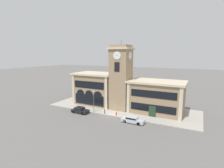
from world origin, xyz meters
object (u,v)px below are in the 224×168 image
Objects in this scene: parked_car_near at (80,110)px; bollard at (105,111)px; parked_car_mid at (133,120)px; street_lamp at (94,98)px; fire_hydrant at (116,114)px.

parked_car_near is 5.93m from bollard.
parked_car_near is at bearing -179.37° from parked_car_mid.
street_lamp is at bearing 33.89° from parked_car_near.
parked_car_near is 4.77× the size of fire_hydrant.
bollard is (-7.56, 1.86, -0.00)m from parked_car_mid.
parked_car_mid is 4.99m from fire_hydrant.
street_lamp is 4.83× the size of bollard.
fire_hydrant is at bearing 1.70° from bollard.
parked_car_near is 0.89× the size of parked_car_mid.
street_lamp is at bearing 170.98° from parked_car_mid.
parked_car_near is 13.19m from parked_car_mid.
street_lamp is at bearing -178.51° from bollard.
fire_hydrant is (8.60, 1.94, -0.16)m from parked_car_near.
street_lamp reaches higher than fire_hydrant.
bollard is at bearing 166.83° from parked_car_mid.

